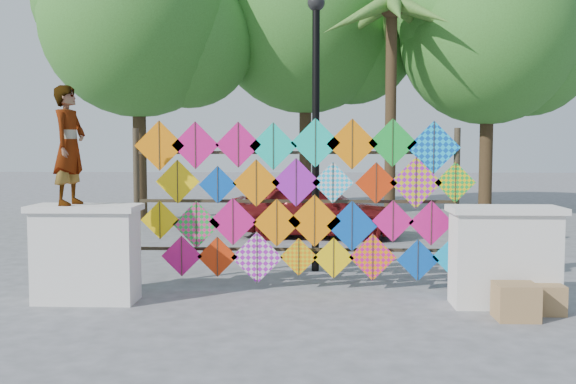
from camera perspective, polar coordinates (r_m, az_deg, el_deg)
The scene contains 13 objects.
ground at distance 8.63m, azimuth 0.44°, elevation -9.59°, with size 80.00×80.00×0.00m, color gray.
parapet_left at distance 8.82m, azimuth -17.50°, elevation -5.18°, with size 1.40×0.65×1.28m.
parapet_right at distance 8.64m, azimuth 18.67°, elevation -5.40°, with size 1.40×0.65×1.28m.
kite_rack at distance 9.14m, azimuth 1.16°, elevation -0.81°, with size 4.89×0.24×2.44m.
tree_west at distance 18.33m, azimuth -12.89°, elevation 14.54°, with size 5.85×5.20×8.01m.
tree_mid at distance 19.76m, azimuth 1.89°, elevation 15.04°, with size 6.30×5.60×8.61m.
tree_east at distance 18.77m, azimuth 17.65°, elevation 12.98°, with size 5.40×4.80×7.42m.
palm_tree at distance 16.74m, azimuth 9.19°, elevation 14.10°, with size 3.62×3.62×5.83m.
vendor_woman at distance 8.77m, azimuth -18.87°, elevation 3.94°, with size 0.56×0.37×1.54m, color #99999E.
sedan at distance 14.31m, azimuth 2.53°, elevation -1.55°, with size 1.48×3.67×1.25m, color maroon.
lamppost at distance 10.40m, azimuth 2.49°, elevation 7.69°, with size 0.28×0.28×4.46m.
cardboard_box_near at distance 8.13m, azimuth 19.58°, elevation -9.16°, with size 0.48×0.43×0.43m, color olive.
cardboard_box_far at distance 8.54m, azimuth 21.80°, elevation -8.79°, with size 0.43×0.40×0.36m, color olive.
Camera 1 is at (0.28, -8.38, 2.06)m, focal length 40.00 mm.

